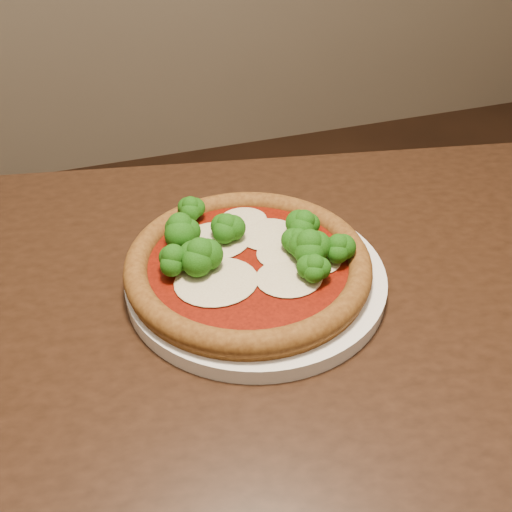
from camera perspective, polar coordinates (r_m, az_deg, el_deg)
name	(u,v)px	position (r m, az deg, el deg)	size (l,w,h in m)	color
dining_table	(261,394)	(0.68, 0.50, -13.63)	(1.24, 0.92, 0.75)	black
plate	(256,278)	(0.64, 0.00, -2.19)	(0.29, 0.29, 0.02)	white
pizza	(248,259)	(0.63, -0.82, -0.29)	(0.27, 0.27, 0.06)	brown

